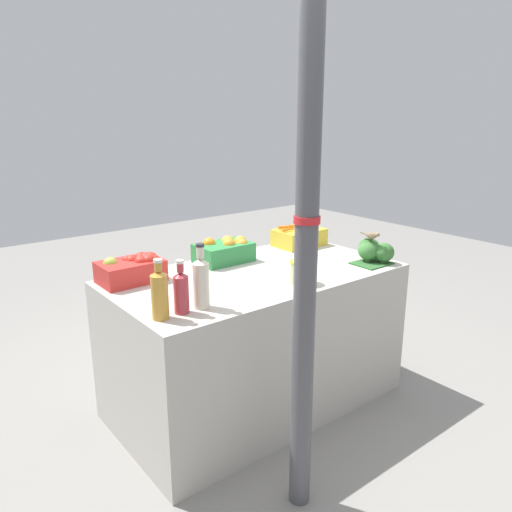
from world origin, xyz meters
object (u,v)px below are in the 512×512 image
at_px(apple_crate, 133,268).
at_px(sparrow_bird, 372,235).
at_px(juice_bottle_ruby, 181,291).
at_px(juice_bottle_cloudy, 201,281).
at_px(support_pole, 306,249).
at_px(orange_crate, 225,251).
at_px(broccoli_pile, 373,251).
at_px(juice_bottle_amber, 160,294).
at_px(pickle_jar, 301,272).
at_px(carrot_crate, 299,237).

relative_size(apple_crate, sparrow_bird, 2.46).
xyz_separation_m(juice_bottle_ruby, juice_bottle_cloudy, (0.11, 0.00, 0.03)).
xyz_separation_m(support_pole, orange_crate, (0.35, 1.07, -0.30)).
distance_m(broccoli_pile, juice_bottle_amber, 1.44).
xyz_separation_m(orange_crate, juice_bottle_ruby, (-0.63, -0.56, 0.04)).
bearing_deg(orange_crate, support_pole, -107.95).
height_order(orange_crate, sparrow_bird, sparrow_bird).
distance_m(juice_bottle_amber, pickle_jar, 0.83).
bearing_deg(apple_crate, sparrow_bird, -24.74).
xyz_separation_m(broccoli_pile, juice_bottle_amber, (-1.44, 0.02, 0.04)).
height_order(support_pole, sparrow_bird, support_pole).
bearing_deg(support_pole, sparrow_bird, 25.33).
distance_m(broccoli_pile, pickle_jar, 0.62).
relative_size(apple_crate, juice_bottle_cloudy, 1.07).
bearing_deg(sparrow_bird, juice_bottle_cloudy, -98.03).
xyz_separation_m(support_pole, apple_crate, (-0.26, 1.07, -0.29)).
xyz_separation_m(juice_bottle_amber, juice_bottle_cloudy, (0.22, -0.00, 0.01)).
relative_size(support_pole, juice_bottle_amber, 8.67).
bearing_deg(juice_bottle_cloudy, apple_crate, 98.28).
bearing_deg(juice_bottle_cloudy, carrot_crate, 26.06).
height_order(apple_crate, pickle_jar, apple_crate).
bearing_deg(carrot_crate, juice_bottle_ruby, -155.90).
relative_size(broccoli_pile, juice_bottle_ruby, 0.94).
bearing_deg(orange_crate, juice_bottle_amber, -142.74).
height_order(carrot_crate, juice_bottle_amber, juice_bottle_amber).
xyz_separation_m(carrot_crate, sparrow_bird, (0.05, -0.59, 0.11)).
bearing_deg(juice_bottle_ruby, carrot_crate, 24.10).
bearing_deg(sparrow_bird, orange_crate, -138.10).
relative_size(juice_bottle_cloudy, sparrow_bird, 2.29).
bearing_deg(pickle_jar, orange_crate, 97.91).
distance_m(apple_crate, pickle_jar, 0.91).
bearing_deg(carrot_crate, sparrow_bird, -85.62).
bearing_deg(juice_bottle_amber, orange_crate, 37.26).
bearing_deg(apple_crate, broccoli_pile, -23.95).
bearing_deg(pickle_jar, apple_crate, 139.29).
height_order(carrot_crate, pickle_jar, carrot_crate).
bearing_deg(broccoli_pile, carrot_crate, 97.44).
relative_size(carrot_crate, juice_bottle_cloudy, 1.07).
relative_size(support_pole, juice_bottle_ruby, 9.51).
distance_m(carrot_crate, pickle_jar, 0.80).
distance_m(support_pole, apple_crate, 1.14).
xyz_separation_m(juice_bottle_amber, pickle_jar, (0.82, -0.03, -0.06)).
bearing_deg(pickle_jar, juice_bottle_cloudy, 176.99).
bearing_deg(juice_bottle_ruby, pickle_jar, -2.56).
distance_m(orange_crate, carrot_crate, 0.63).
xyz_separation_m(broccoli_pile, sparrow_bird, (-0.03, -0.01, 0.10)).
bearing_deg(support_pole, orange_crate, 72.05).
xyz_separation_m(support_pole, juice_bottle_ruby, (-0.28, 0.51, -0.26)).
xyz_separation_m(orange_crate, juice_bottle_cloudy, (-0.52, -0.56, 0.06)).
bearing_deg(pickle_jar, broccoli_pile, 1.12).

